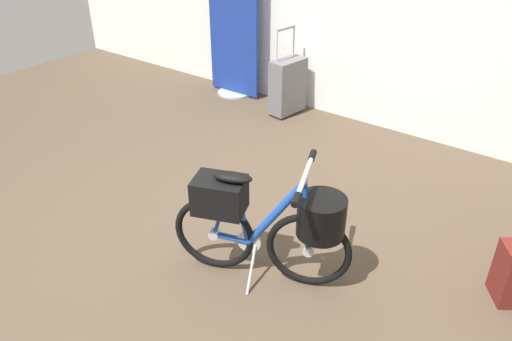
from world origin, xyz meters
The scene contains 4 objects.
ground_plane centered at (0.00, 0.00, 0.00)m, with size 8.29×8.29×0.00m, color brown.
floor_banner_stand centered at (-1.59, 2.27, 0.80)m, with size 0.60×0.36×1.78m.
folding_bike_foreground centered at (0.34, 0.16, 0.40)m, with size 0.97×0.56×0.73m.
rolling_suitcase centered at (-0.86, 2.17, 0.28)m, with size 0.23×0.38×0.83m.
Camera 1 is at (1.58, -1.64, 2.01)m, focal length 34.90 mm.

